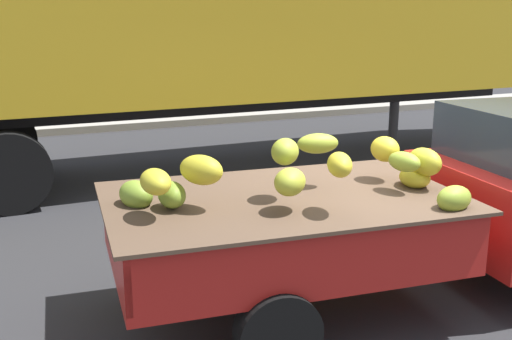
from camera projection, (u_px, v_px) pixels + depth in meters
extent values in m
plane|color=#28282B|center=(396.00, 285.00, 5.98)|extent=(220.00, 220.00, 0.00)
cube|color=gray|center=(161.00, 122.00, 14.39)|extent=(80.00, 0.80, 0.16)
cube|color=#B21E19|center=(282.00, 253.00, 5.25)|extent=(2.94, 1.93, 0.08)
cube|color=#B21E19|center=(252.00, 197.00, 5.95)|extent=(2.81, 0.27, 0.44)
cube|color=#B21E19|center=(322.00, 261.00, 4.42)|extent=(2.81, 0.27, 0.44)
cube|color=#B21E19|center=(425.00, 208.00, 5.60)|extent=(0.18, 1.71, 0.44)
cube|color=#B21E19|center=(115.00, 242.00, 4.78)|extent=(0.18, 1.71, 0.44)
cube|color=#B21914|center=(251.00, 200.00, 5.99)|extent=(2.69, 0.22, 0.07)
cube|color=brown|center=(282.00, 198.00, 5.13)|extent=(3.06, 2.06, 0.03)
ellipsoid|color=olive|center=(404.00, 162.00, 5.19)|extent=(0.25, 0.35, 0.17)
ellipsoid|color=olive|center=(454.00, 199.00, 4.80)|extent=(0.36, 0.29, 0.21)
ellipsoid|color=#91A02C|center=(318.00, 143.00, 5.30)|extent=(0.40, 0.27, 0.17)
ellipsoid|color=gold|center=(425.00, 162.00, 5.31)|extent=(0.23, 0.37, 0.24)
ellipsoid|color=gold|center=(415.00, 177.00, 5.41)|extent=(0.32, 0.37, 0.18)
ellipsoid|color=gold|center=(385.00, 149.00, 5.55)|extent=(0.25, 0.31, 0.23)
ellipsoid|color=gold|center=(201.00, 170.00, 4.72)|extent=(0.41, 0.45, 0.23)
ellipsoid|color=#A8B031|center=(290.00, 182.00, 4.68)|extent=(0.38, 0.40, 0.21)
ellipsoid|color=gold|center=(156.00, 182.00, 4.53)|extent=(0.23, 0.38, 0.19)
ellipsoid|color=#98A72F|center=(285.00, 152.00, 4.95)|extent=(0.35, 0.37, 0.22)
ellipsoid|color=gold|center=(340.00, 165.00, 4.61)|extent=(0.30, 0.38, 0.18)
ellipsoid|color=olive|center=(172.00, 195.00, 4.77)|extent=(0.22, 0.32, 0.20)
ellipsoid|color=olive|center=(136.00, 195.00, 4.89)|extent=(0.33, 0.40, 0.23)
cylinder|color=black|center=(485.00, 219.00, 6.90)|extent=(0.65, 0.25, 0.64)
cylinder|color=black|center=(220.00, 251.00, 5.98)|extent=(0.65, 0.25, 0.64)
cylinder|color=black|center=(278.00, 333.00, 4.46)|extent=(0.65, 0.25, 0.64)
cube|color=gold|center=(232.00, 10.00, 9.95)|extent=(12.05, 2.78, 2.70)
cube|color=black|center=(232.00, 102.00, 10.33)|extent=(11.05, 0.66, 0.30)
cylinder|color=black|center=(2.00, 139.00, 10.13)|extent=(1.09, 0.33, 1.08)
cylinder|color=black|center=(9.00, 173.00, 8.00)|extent=(1.09, 0.33, 1.08)
cylinder|color=#38383A|center=(394.00, 117.00, 11.73)|extent=(0.18, 0.18, 1.25)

